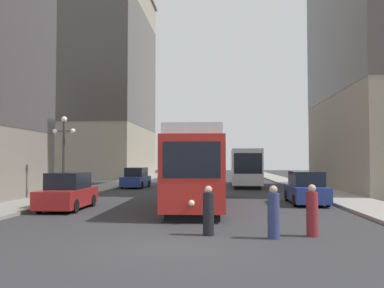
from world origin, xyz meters
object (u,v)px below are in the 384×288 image
Objects in this scene: streetcar at (197,167)px; pedestrian_on_sidewalk at (274,214)px; transit_bus at (245,166)px; pedestrian_crossing_near at (312,212)px; pedestrian_crossing_far at (208,212)px; parked_car_left_near at (68,192)px; parked_car_right_far at (306,189)px; parked_car_left_mid at (136,178)px; lamp_post_left_near at (64,144)px.

pedestrian_on_sidewalk is (2.88, -9.06, -1.34)m from streetcar.
transit_bus is 27.40m from pedestrian_crossing_near.
pedestrian_crossing_far is at bearing -36.95° from pedestrian_crossing_near.
parked_car_left_near is at bearing -114.71° from pedestrian_on_sidewalk.
parked_car_right_far is 3.00× the size of pedestrian_on_sidewalk.
parked_car_left_mid is at bearing 88.88° from parked_car_left_near.
transit_bus is at bearing 54.13° from lamp_post_left_near.
parked_car_right_far is (12.34, 3.53, 0.00)m from parked_car_left_near.
lamp_post_left_near is at bearing -124.87° from transit_bus.
lamp_post_left_near reaches higher than parked_car_right_far.
parked_car_left_mid is 2.78× the size of pedestrian_crossing_far.
transit_bus is at bearing 63.21° from parked_car_left_near.
lamp_post_left_near is (-8.20, 2.41, 1.34)m from streetcar.
lamp_post_left_near reaches higher than parked_car_left_mid.
parked_car_right_far reaches higher than pedestrian_crossing_far.
streetcar is 7.78× the size of pedestrian_crossing_near.
parked_car_left_near is 12.84m from parked_car_right_far.
pedestrian_on_sidewalk is at bearing -16.92° from pedestrian_crossing_near.
streetcar is 8.05× the size of pedestrian_crossing_far.
parked_car_left_mid is 25.56m from pedestrian_on_sidewalk.
streetcar is at bearing -149.07° from pedestrian_on_sidewalk.
lamp_post_left_near reaches higher than pedestrian_crossing_far.
lamp_post_left_near reaches higher than pedestrian_crossing_near.
pedestrian_crossing_near is (-1.88, -10.23, -0.08)m from parked_car_right_far.
streetcar is 16.13m from parked_car_left_mid.
transit_bus is 27.88m from pedestrian_on_sidewalk.
transit_bus is 27.56m from pedestrian_crossing_far.
lamp_post_left_near is at bearing 112.73° from parked_car_left_near.
streetcar is at bearing -63.89° from parked_car_left_mid.
parked_car_left_mid is 18.04m from parked_car_right_far.
pedestrian_on_sidewalk is (-3.16, -10.70, -0.08)m from parked_car_right_far.
parked_car_left_near is at bearing -66.16° from lamp_post_left_near.
parked_car_left_mid is 2.69× the size of pedestrian_crossing_near.
streetcar reaches higher than parked_car_left_mid.
parked_car_left_mid is at bearing -103.22° from pedestrian_crossing_near.
pedestrian_crossing_near is (10.46, -6.69, -0.08)m from parked_car_left_near.
lamp_post_left_near is (-9.06, 11.01, 2.70)m from pedestrian_crossing_far.
pedestrian_crossing_far is 14.51m from lamp_post_left_near.
pedestrian_crossing_near is 0.33× the size of lamp_post_left_near.
pedestrian_crossing_far is at bearing 64.27° from parked_car_right_far.
pedestrian_on_sidewalk reaches higher than pedestrian_crossing_far.
parked_car_left_near is 16.69m from parked_car_left_mid.
pedestrian_crossing_near is at bearing -65.56° from streetcar.
parked_car_left_near is at bearing -114.69° from transit_bus.
parked_car_right_far is at bearing -137.74° from pedestrian_crossing_near.
pedestrian_crossing_near is 1.01× the size of pedestrian_on_sidewalk.
streetcar reaches higher than pedestrian_crossing_near.
parked_car_right_far is 11.48m from pedestrian_crossing_far.
pedestrian_on_sidewalk is (-1.28, -0.47, -0.01)m from pedestrian_crossing_near.
transit_bus is 22.98m from parked_car_left_near.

